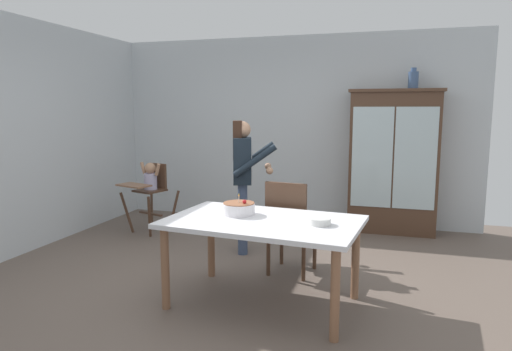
# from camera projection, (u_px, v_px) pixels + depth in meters

# --- Properties ---
(ground_plane) EXTENTS (6.24, 6.24, 0.00)m
(ground_plane) POSITION_uv_depth(u_px,v_px,m) (231.00, 283.00, 4.37)
(ground_plane) COLOR #66564C
(wall_back) EXTENTS (5.32, 0.06, 2.70)m
(wall_back) POSITION_uv_depth(u_px,v_px,m) (291.00, 130.00, 6.66)
(wall_back) COLOR silver
(wall_back) RESTS_ON ground_plane
(wall_left) EXTENTS (0.06, 5.32, 2.70)m
(wall_left) POSITION_uv_depth(u_px,v_px,m) (2.00, 138.00, 4.92)
(wall_left) COLOR silver
(wall_left) RESTS_ON ground_plane
(china_cabinet) EXTENTS (1.19, 0.48, 1.92)m
(china_cabinet) POSITION_uv_depth(u_px,v_px,m) (393.00, 161.00, 6.05)
(china_cabinet) COLOR #4C3323
(china_cabinet) RESTS_ON ground_plane
(ceramic_vase) EXTENTS (0.13, 0.13, 0.27)m
(ceramic_vase) POSITION_uv_depth(u_px,v_px,m) (413.00, 80.00, 5.84)
(ceramic_vase) COLOR #3D567F
(ceramic_vase) RESTS_ON china_cabinet
(high_chair_with_toddler) EXTENTS (0.72, 0.80, 0.95)m
(high_chair_with_toddler) POSITION_uv_depth(u_px,v_px,m) (150.00, 184.00, 6.10)
(high_chair_with_toddler) COLOR #4C3323
(high_chair_with_toddler) RESTS_ON ground_plane
(adult_person) EXTENTS (0.61, 0.60, 1.53)m
(adult_person) POSITION_uv_depth(u_px,v_px,m) (243.00, 170.00, 5.18)
(adult_person) COLOR #3D4C6B
(adult_person) RESTS_ON ground_plane
(dining_table) EXTENTS (1.70, 1.14, 0.74)m
(dining_table) POSITION_uv_depth(u_px,v_px,m) (263.00, 229.00, 3.82)
(dining_table) COLOR silver
(dining_table) RESTS_ON ground_plane
(birthday_cake) EXTENTS (0.28, 0.28, 0.19)m
(birthday_cake) POSITION_uv_depth(u_px,v_px,m) (239.00, 209.00, 3.98)
(birthday_cake) COLOR white
(birthday_cake) RESTS_ON dining_table
(serving_bowl) EXTENTS (0.18, 0.18, 0.05)m
(serving_bowl) POSITION_uv_depth(u_px,v_px,m) (319.00, 221.00, 3.64)
(serving_bowl) COLOR silver
(serving_bowl) RESTS_ON dining_table
(dining_chair_far_side) EXTENTS (0.49, 0.49, 0.96)m
(dining_chair_far_side) POSITION_uv_depth(u_px,v_px,m) (289.00, 222.00, 4.49)
(dining_chair_far_side) COLOR #4C3323
(dining_chair_far_side) RESTS_ON ground_plane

